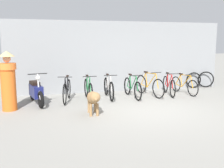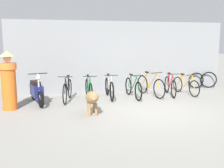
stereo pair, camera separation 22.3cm
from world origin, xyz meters
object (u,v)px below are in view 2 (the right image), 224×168
person_in_robes (9,80)px  motorcycle (37,91)px  bicycle_4 (150,86)px  bicycle_2 (109,88)px  spare_tire_left (196,80)px  bicycle_0 (67,90)px  spare_tire_right (209,80)px  bicycle_3 (133,88)px  bicycle_5 (170,86)px  bicycle_1 (89,90)px  bicycle_6 (186,86)px  stray_dog (92,98)px

person_in_robes → motorcycle: bearing=-153.3°
bicycle_4 → person_in_robes: (-4.76, -0.87, 0.52)m
bicycle_2 → spare_tire_left: bearing=107.7°
bicycle_0 → motorcycle: 1.00m
spare_tire_right → bicycle_3: bearing=-163.4°
bicycle_0 → bicycle_3: size_ratio=0.94×
bicycle_2 → bicycle_5: bearing=91.9°
bicycle_2 → motorcycle: (-2.46, -0.28, 0.05)m
bicycle_4 → spare_tire_right: bearing=96.0°
bicycle_1 → person_in_robes: (-2.46, -0.74, 0.53)m
bicycle_6 → person_in_robes: (-6.17, -0.84, 0.56)m
bicycle_6 → stray_dog: (-3.91, -1.98, 0.13)m
bicycle_3 → motorcycle: (-3.31, -0.15, 0.05)m
bicycle_1 → spare_tire_left: bearing=104.3°
bicycle_5 → motorcycle: (-4.77, -0.20, 0.05)m
bicycle_2 → bicycle_4: size_ratio=0.97×
bicycle_3 → stray_dog: 2.59m
bicycle_0 → bicycle_4: (3.03, 0.14, 0.01)m
bicycle_1 → stray_dog: bicycle_1 is taller
bicycle_1 → stray_dog: size_ratio=1.45×
person_in_robes → spare_tire_right: size_ratio=2.48×
person_in_robes → bicycle_1: bearing=-174.9°
bicycle_1 → bicycle_2: 0.76m
bicycle_0 → stray_dog: bicycle_0 is taller
motorcycle → spare_tire_right: 7.22m
stray_dog → bicycle_3: bearing=139.5°
stray_dog → bicycle_2: bearing=157.9°
bicycle_1 → bicycle_4: (2.31, 0.14, 0.02)m
bicycle_5 → bicycle_6: size_ratio=0.99×
bicycle_3 → spare_tire_right: bicycle_3 is taller
bicycle_0 → bicycle_4: bicycle_4 is taller
bicycle_5 → bicycle_6: bicycle_5 is taller
bicycle_2 → bicycle_4: bicycle_4 is taller
bicycle_6 → spare_tire_right: bearing=114.8°
bicycle_3 → bicycle_1: bearing=-91.2°
stray_dog → spare_tire_left: stray_dog is taller
bicycle_1 → bicycle_6: (3.72, 0.10, -0.03)m
bicycle_5 → bicycle_6: 0.66m
bicycle_1 → bicycle_2: bearing=100.4°
bicycle_4 → spare_tire_right: bicycle_4 is taller
bicycle_6 → stray_dog: size_ratio=1.41×
bicycle_5 → bicycle_0: bearing=-77.5°
stray_dog → spare_tire_right: (5.58, 3.01, -0.12)m
bicycle_4 → stray_dog: bicycle_4 is taller
motorcycle → bicycle_4: bearing=81.1°
bicycle_4 → bicycle_2: bearing=-101.5°
bicycle_0 → bicycle_5: size_ratio=1.01×
bicycle_3 → spare_tire_left: (3.19, 1.13, -0.01)m
bicycle_3 → bicycle_4: bearing=99.7°
bicycle_4 → spare_tire_right: 3.24m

